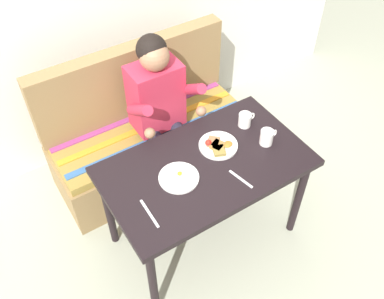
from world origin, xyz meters
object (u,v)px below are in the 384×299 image
Objects in this scene: plate_breakfast at (218,145)px; fork at (241,179)px; table at (206,173)px; couch at (148,135)px; plate_eggs at (179,178)px; person at (161,104)px; coffee_mug at (267,137)px; knife at (149,213)px; coffee_mug_second at (245,119)px.

plate_breakfast is 1.38× the size of fork.
couch is at bearing 90.00° from table.
table is 0.24m from fork.
plate_eggs is at bearing 134.94° from fork.
plate_eggs is at bearing -103.65° from couch.
couch reaches higher than plate_breakfast.
table is 0.60m from person.
coffee_mug is 0.34m from fork.
plate_eggs is at bearing 26.73° from knife.
person is at bearing 128.11° from coffee_mug_second.
table is 0.21m from plate_eggs.
knife is (-0.48, -0.72, -0.01)m from person.
coffee_mug is at bearing -25.38° from plate_breakfast.
couch is (0.00, 0.76, -0.32)m from table.
knife is (-0.44, -0.89, 0.40)m from couch.
fork is at bearing -63.00° from table.
coffee_mug reaches higher than table.
couch reaches higher than table.
plate_breakfast is 1.03× the size of plate_eggs.
coffee_mug_second reaches higher than plate_breakfast.
coffee_mug is at bearing -60.48° from person.
coffee_mug_second reaches higher than plate_eggs.
knife is (-0.25, -0.12, -0.01)m from plate_eggs.
fork is at bearing -84.00° from couch.
table is at bearing 105.44° from fork.
plate_breakfast reaches higher than fork.
table is 0.83× the size of couch.
plate_eggs is (-0.19, -0.01, 0.09)m from table.
fork is (0.06, -0.79, -0.01)m from person.
couch is 1.01m from coffee_mug.
person is at bearing 57.38° from knife.
coffee_mug_second is (0.25, 0.07, 0.03)m from plate_breakfast.
knife is at bearing -123.80° from person.
coffee_mug_second is 0.45m from fork.
person is 6.06× the size of knife.
person is at bearing 69.14° from plate_eggs.
fork is (-0.30, -0.15, -0.05)m from coffee_mug.
couch reaches higher than knife.
coffee_mug_second is at bearing 93.92° from coffee_mug.
fork is at bearing -85.57° from person.
table is 10.17× the size of coffee_mug_second.
fork and knife have the same top height.
coffee_mug reaches higher than plate_eggs.
plate_eggs is 0.28m from knife.
knife is at bearing -174.70° from coffee_mug.
plate_eggs reaches higher than fork.
couch is at bearing 64.91° from knife.
coffee_mug_second is (-0.01, 0.20, -0.00)m from coffee_mug.
plate_eggs is 0.35m from fork.
plate_eggs is (-0.23, -0.60, -0.00)m from person.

